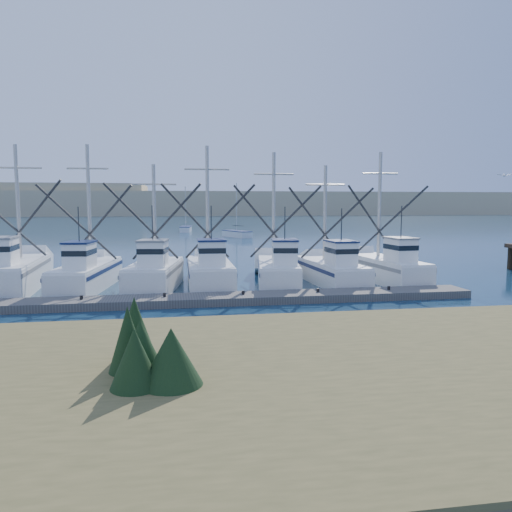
% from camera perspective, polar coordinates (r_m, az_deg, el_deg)
% --- Properties ---
extents(ground, '(500.00, 500.00, 0.00)m').
position_cam_1_polar(ground, '(21.67, 10.28, -7.64)').
color(ground, '#0D253B').
rests_on(ground, ground).
extents(shore_bank, '(40.00, 10.00, 1.60)m').
position_cam_1_polar(shore_bank, '(10.77, -13.91, -17.61)').
color(shore_bank, '#4C422D').
rests_on(shore_bank, ground).
extents(floating_dock, '(30.55, 2.36, 0.41)m').
position_cam_1_polar(floating_dock, '(25.60, -8.16, -5.02)').
color(floating_dock, '#5D5953').
rests_on(floating_dock, ground).
extents(dune_ridge, '(360.00, 60.00, 10.00)m').
position_cam_1_polar(dune_ridge, '(229.95, -7.46, 5.97)').
color(dune_ridge, tan).
rests_on(dune_ridge, ground).
extents(trawler_fleet, '(29.83, 8.72, 9.85)m').
position_cam_1_polar(trawler_fleet, '(30.41, -10.51, -1.84)').
color(trawler_fleet, white).
rests_on(trawler_fleet, ground).
extents(sailboat_near, '(4.04, 6.26, 8.10)m').
position_cam_1_polar(sailboat_near, '(75.31, -2.20, 2.54)').
color(sailboat_near, white).
rests_on(sailboat_near, ground).
extents(sailboat_far, '(2.33, 6.18, 8.10)m').
position_cam_1_polar(sailboat_far, '(90.62, -8.02, 3.08)').
color(sailboat_far, white).
rests_on(sailboat_far, ground).
extents(flying_gull, '(1.04, 0.19, 0.19)m').
position_cam_1_polar(flying_gull, '(37.15, 26.51, 8.27)').
color(flying_gull, white).
rests_on(flying_gull, ground).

